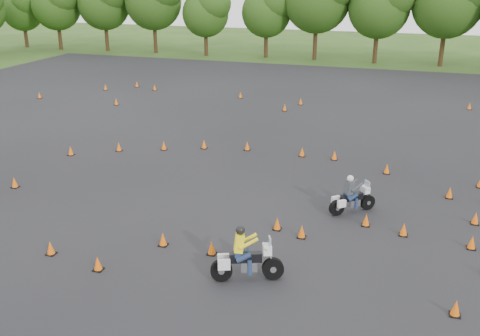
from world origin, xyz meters
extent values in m
plane|color=#2D5119|center=(0.00, 0.00, 0.00)|extent=(140.00, 140.00, 0.00)
plane|color=black|center=(0.00, 6.00, 0.01)|extent=(62.00, 62.00, 0.00)
cone|color=#F7630A|center=(-12.67, 21.75, 0.23)|extent=(0.26, 0.26, 0.45)
cone|color=#F7630A|center=(-5.62, 8.49, 0.23)|extent=(0.26, 0.26, 0.45)
cone|color=#F7630A|center=(3.23, 1.01, 0.23)|extent=(0.26, 0.26, 0.45)
cone|color=#F7630A|center=(10.37, 22.71, 0.23)|extent=(0.26, 0.26, 0.45)
cone|color=#F7630A|center=(9.16, 4.02, 0.23)|extent=(0.26, 0.26, 0.45)
cone|color=#F7630A|center=(-7.77, 7.60, 0.23)|extent=(0.26, 0.26, 0.45)
cone|color=#F7630A|center=(-1.46, 18.49, 0.23)|extent=(0.26, 0.26, 0.45)
cone|color=#F7630A|center=(3.14, 9.64, 0.23)|extent=(0.26, 0.26, 0.45)
cone|color=#F7630A|center=(-1.18, -1.00, 0.23)|extent=(0.26, 0.26, 0.45)
cone|color=#F7630A|center=(2.26, 1.36, 0.23)|extent=(0.26, 0.26, 0.45)
cone|color=#F7630A|center=(-9.56, 1.80, 0.23)|extent=(0.26, 0.26, 0.45)
cone|color=#F7630A|center=(-3.70, 9.35, 0.23)|extent=(0.26, 0.26, 0.45)
cone|color=#F7630A|center=(-4.47, -2.68, 0.23)|extent=(0.26, 0.26, 0.45)
cone|color=#F7630A|center=(-0.80, 20.57, 0.23)|extent=(0.26, 0.26, 0.45)
cone|color=#F7630A|center=(-14.61, 22.49, 0.23)|extent=(0.26, 0.26, 0.45)
cone|color=#F7630A|center=(-13.08, 16.56, 0.23)|extent=(0.26, 0.26, 0.45)
cone|color=#F7630A|center=(-9.78, 6.27, 0.23)|extent=(0.26, 0.26, 0.45)
cone|color=#F7630A|center=(1.50, 9.66, 0.23)|extent=(0.26, 0.26, 0.45)
cone|color=#F7630A|center=(8.87, 1.96, 0.23)|extent=(0.26, 0.26, 0.45)
cone|color=#F7630A|center=(-16.40, 20.67, 0.23)|extent=(0.26, 0.26, 0.45)
cone|color=#F7630A|center=(8.37, 6.30, 0.23)|extent=(0.26, 0.26, 0.45)
cone|color=#F7630A|center=(0.62, -1.06, 0.23)|extent=(0.26, 0.26, 0.45)
cone|color=#F7630A|center=(6.65, 2.26, 0.23)|extent=(0.26, 0.26, 0.45)
cone|color=#F7630A|center=(-19.50, 16.65, 0.23)|extent=(0.26, 0.26, 0.45)
cone|color=#F7630A|center=(5.31, 2.65, 0.23)|extent=(0.26, 0.26, 0.45)
cone|color=#F7630A|center=(8.13, -2.20, 0.23)|extent=(0.26, 0.26, 0.45)
cone|color=#F7630A|center=(-5.45, 21.25, 0.23)|extent=(0.26, 0.26, 0.45)
cone|color=#F7630A|center=(-2.43, -3.08, 0.23)|extent=(0.26, 0.26, 0.45)
cone|color=#F7630A|center=(5.73, 8.45, 0.23)|extent=(0.26, 0.26, 0.45)
cone|color=#F7630A|center=(-1.44, 9.76, 0.23)|extent=(0.26, 0.26, 0.45)
camera|label=1|loc=(6.26, -15.69, 8.87)|focal=40.00mm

